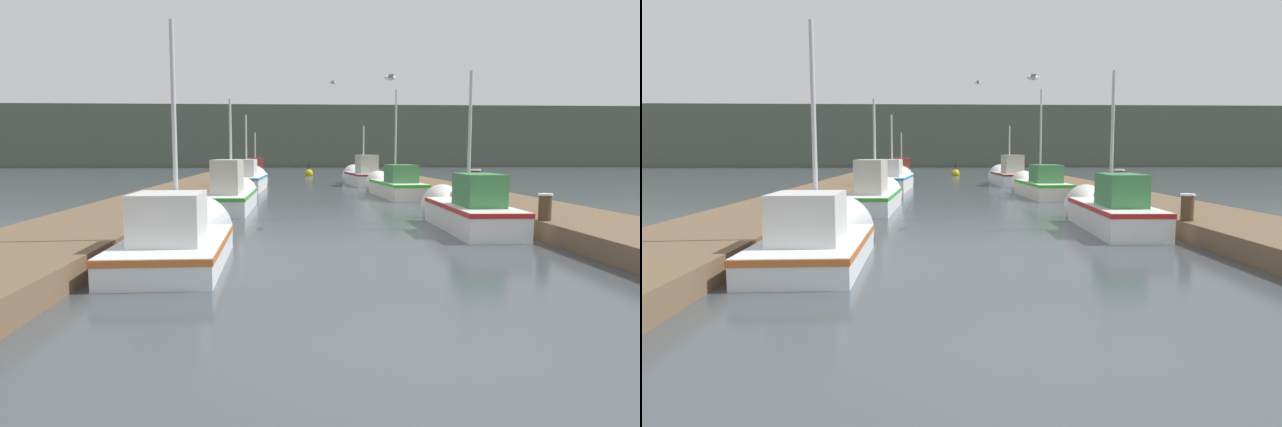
{
  "view_description": "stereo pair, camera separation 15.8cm",
  "coord_description": "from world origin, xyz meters",
  "views": [
    {
      "loc": [
        -1.26,
        -4.77,
        1.9
      ],
      "look_at": [
        -0.45,
        8.67,
        0.42
      ],
      "focal_mm": 32.0,
      "sensor_mm": 36.0,
      "label": 1
    },
    {
      "loc": [
        -1.1,
        -4.78,
        1.9
      ],
      "look_at": [
        -0.45,
        8.67,
        0.42
      ],
      "focal_mm": 32.0,
      "sensor_mm": 36.0,
      "label": 2
    }
  ],
  "objects": [
    {
      "name": "fishing_boat_2",
      "position": [
        -3.03,
        13.99,
        0.49
      ],
      "size": [
        1.5,
        5.66,
        3.93
      ],
      "rotation": [
        0.0,
        0.0,
        -0.02
      ],
      "color": "silver",
      "rests_on": "ground_plane"
    },
    {
      "name": "fishing_boat_4",
      "position": [
        -3.16,
        23.52,
        0.48
      ],
      "size": [
        1.94,
        5.45,
        4.09
      ],
      "rotation": [
        0.0,
        0.0,
        -0.06
      ],
      "color": "silver",
      "rests_on": "ground_plane"
    },
    {
      "name": "mooring_piling_2",
      "position": [
        -4.17,
        19.91,
        0.59
      ],
      "size": [
        0.35,
        0.35,
        1.16
      ],
      "color": "#473523",
      "rests_on": "ground_plane"
    },
    {
      "name": "seagull_lead",
      "position": [
        1.29,
        9.24,
        3.67
      ],
      "size": [
        0.29,
        0.55,
        0.12
      ],
      "rotation": [
        0.0,
        0.0,
        1.53
      ],
      "color": "white"
    },
    {
      "name": "channel_buoy",
      "position": [
        0.52,
        39.12,
        0.18
      ],
      "size": [
        0.64,
        0.64,
        1.14
      ],
      "color": "gold",
      "rests_on": "ground_plane"
    },
    {
      "name": "seagull_1",
      "position": [
        0.77,
        19.98,
        4.81
      ],
      "size": [
        0.29,
        0.55,
        0.12
      ],
      "rotation": [
        0.0,
        0.0,
        1.52
      ],
      "color": "white"
    },
    {
      "name": "ground_plane",
      "position": [
        0.0,
        0.0,
        0.0
      ],
      "size": [
        200.0,
        200.0,
        0.0
      ],
      "color": "#3D4449"
    },
    {
      "name": "distant_shore_ridge",
      "position": [
        0.0,
        68.74,
        3.57
      ],
      "size": [
        120.0,
        16.0,
        7.14
      ],
      "color": "#4C5647",
      "rests_on": "ground_plane"
    },
    {
      "name": "dock_right",
      "position": [
        5.48,
        16.0,
        0.2
      ],
      "size": [
        2.68,
        40.0,
        0.41
      ],
      "color": "brown",
      "rests_on": "ground_plane"
    },
    {
      "name": "fishing_boat_6",
      "position": [
        -3.21,
        32.09,
        0.42
      ],
      "size": [
        1.72,
        4.62,
        3.54
      ],
      "rotation": [
        0.0,
        0.0,
        0.06
      ],
      "color": "silver",
      "rests_on": "ground_plane"
    },
    {
      "name": "mooring_piling_1",
      "position": [
        4.15,
        11.18,
        0.7
      ],
      "size": [
        0.29,
        0.29,
        1.38
      ],
      "color": "#473523",
      "rests_on": "ground_plane"
    },
    {
      "name": "dock_left",
      "position": [
        -5.48,
        16.0,
        0.2
      ],
      "size": [
        2.68,
        40.0,
        0.41
      ],
      "color": "brown",
      "rests_on": "ground_plane"
    },
    {
      "name": "fishing_boat_5",
      "position": [
        3.09,
        27.38,
        0.52
      ],
      "size": [
        1.81,
        5.82,
        3.68
      ],
      "rotation": [
        0.0,
        0.0,
        0.05
      ],
      "color": "silver",
      "rests_on": "ground_plane"
    },
    {
      "name": "fishing_boat_0",
      "position": [
        -3.11,
        5.18,
        0.36
      ],
      "size": [
        1.72,
        4.35,
        4.58
      ],
      "rotation": [
        0.0,
        0.0,
        0.02
      ],
      "color": "silver",
      "rests_on": "ground_plane"
    },
    {
      "name": "mooring_piling_0",
      "position": [
        4.3,
        7.08,
        0.5
      ],
      "size": [
        0.31,
        0.31,
        0.99
      ],
      "color": "#473523",
      "rests_on": "ground_plane"
    },
    {
      "name": "fishing_boat_1",
      "position": [
        3.19,
        8.94,
        0.45
      ],
      "size": [
        1.46,
        5.04,
        4.11
      ],
      "rotation": [
        0.0,
        0.0,
        -0.03
      ],
      "color": "silver",
      "rests_on": "ground_plane"
    },
    {
      "name": "fishing_boat_3",
      "position": [
        3.28,
        19.07,
        0.45
      ],
      "size": [
        1.68,
        6.03,
        4.74
      ],
      "rotation": [
        0.0,
        0.0,
        0.06
      ],
      "color": "silver",
      "rests_on": "ground_plane"
    }
  ]
}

